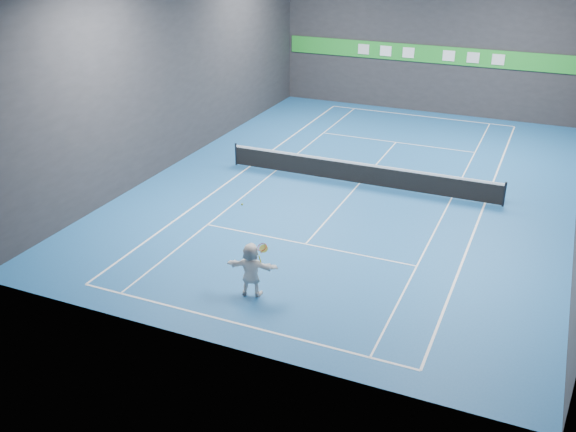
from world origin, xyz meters
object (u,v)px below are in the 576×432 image
at_px(player, 251,269).
at_px(tennis_ball, 242,204).
at_px(tennis_net, 360,173).
at_px(tennis_racket, 262,249).

relative_size(player, tennis_ball, 26.80).
xyz_separation_m(player, tennis_net, (0.27, 10.26, -0.35)).
xyz_separation_m(tennis_ball, tennis_net, (0.59, 10.13, -2.46)).
distance_m(player, tennis_net, 10.27).
height_order(tennis_net, tennis_racket, tennis_racket).
distance_m(tennis_ball, tennis_net, 10.44).
bearing_deg(tennis_racket, player, -172.53).
bearing_deg(player, tennis_racket, 175.94).
height_order(player, tennis_ball, tennis_ball).
bearing_deg(tennis_ball, tennis_net, 86.69).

